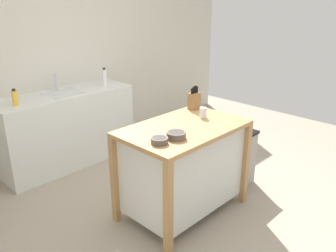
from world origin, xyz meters
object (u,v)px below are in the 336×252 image
Objects in this scene: kitchen_island at (183,165)px; bowl_ceramic_small at (159,140)px; sink_faucet at (56,82)px; bottle_hand_soap at (105,78)px; bowl_stoneware_deep at (176,135)px; knife_block at (194,100)px; bottle_spray_cleaner at (15,98)px; trash_bin at (238,158)px; drinking_cup at (203,113)px.

bowl_ceramic_small reaches higher than kitchen_island.
kitchen_island is 5.32× the size of sink_faucet.
bowl_ceramic_small is at bearing -113.55° from bottle_hand_soap.
kitchen_island is at bearing 15.66° from bowl_ceramic_small.
bowl_stoneware_deep is 1.93m from bottle_hand_soap.
kitchen_island is 0.73m from knife_block.
kitchen_island is 1.93m from bottle_spray_cleaner.
bottle_spray_cleaner is (-1.28, 1.41, 0.01)m from knife_block.
bowl_ceramic_small reaches higher than trash_bin.
sink_faucet is at bearing 83.65° from bowl_ceramic_small.
sink_faucet is 0.92× the size of bottle_hand_soap.
bowl_stoneware_deep is 0.75× the size of sink_faucet.
kitchen_island is at bearing -175.20° from drinking_cup.
sink_faucet is at bearing 96.06° from kitchen_island.
knife_block is at bearing 30.01° from bowl_stoneware_deep.
bowl_stoneware_deep is 0.90× the size of bottle_spray_cleaner.
bottle_hand_soap reaches higher than drinking_cup.
bowl_ceramic_small is at bearing -156.34° from knife_block.
kitchen_island is 8.29× the size of bowl_ceramic_small.
trash_bin is at bearing 1.66° from bowl_ceramic_small.
knife_block is 1.75× the size of bowl_ceramic_small.
drinking_cup is at bearing -91.67° from bottle_hand_soap.
bottle_spray_cleaner is at bearing 102.00° from bowl_ceramic_small.
drinking_cup is (-0.16, -0.25, -0.04)m from knife_block.
trash_bin is 2.86× the size of sink_faucet.
sink_faucet reaches higher than trash_bin.
bottle_hand_soap is (0.61, 1.83, 0.10)m from bowl_stoneware_deep.
bottle_hand_soap reaches higher than trash_bin.
kitchen_island is 0.85m from trash_bin.
bottle_spray_cleaner is at bearing 124.15° from drinking_cup.
drinking_cup is at bearing 4.80° from kitchen_island.
bowl_ceramic_small is 1.40× the size of drinking_cup.
drinking_cup is 0.16× the size of trash_bin.
bowl_ceramic_small is 1.97m from bottle_hand_soap.
bottle_spray_cleaner reaches higher than trash_bin.
trash_bin is at bearing -47.10° from bottle_spray_cleaner.
kitchen_island reaches higher than trash_bin.
bowl_stoneware_deep is at bearing -73.08° from bottle_spray_cleaner.
sink_faucet is (-0.51, 1.88, 0.08)m from drinking_cup.
sink_faucet is at bearing 117.27° from trash_bin.
bowl_ceramic_small is 0.64× the size of sink_faucet.
drinking_cup reaches higher than bowl_ceramic_small.
bottle_spray_cleaner reaches higher than bowl_ceramic_small.
knife_block reaches higher than bowl_ceramic_small.
sink_faucet reaches higher than kitchen_island.
bottle_hand_soap reaches higher than sink_faucet.
bowl_ceramic_small is 0.59× the size of bottle_hand_soap.
trash_bin is (0.83, -0.08, -0.18)m from kitchen_island.
bowl_ceramic_small is at bearing -164.34° from kitchen_island.
knife_block reaches higher than trash_bin.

